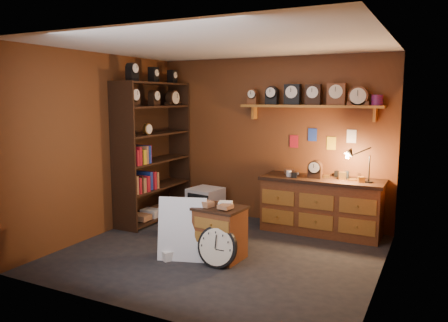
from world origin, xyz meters
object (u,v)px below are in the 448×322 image
shelving_unit (152,146)px  big_round_clock (217,247)px  workbench (321,202)px  low_cabinet (220,230)px

shelving_unit → big_round_clock: shelving_unit is taller
big_round_clock → workbench: bearing=67.7°
big_round_clock → low_cabinet: bearing=109.6°
workbench → big_round_clock: workbench is taller
workbench → low_cabinet: 1.88m
low_cabinet → workbench: bearing=66.7°
shelving_unit → low_cabinet: (1.88, -1.16, -0.88)m
low_cabinet → big_round_clock: size_ratio=1.49×
shelving_unit → low_cabinet: bearing=-31.7°
low_cabinet → shelving_unit: bearing=152.9°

